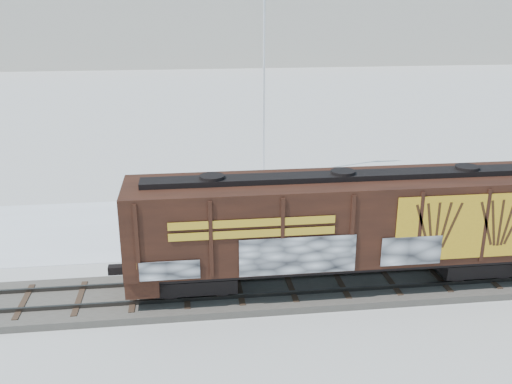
{
  "coord_description": "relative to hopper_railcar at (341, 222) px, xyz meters",
  "views": [
    {
      "loc": [
        -1.81,
        -19.54,
        10.9
      ],
      "look_at": [
        1.03,
        3.0,
        3.17
      ],
      "focal_mm": 40.0,
      "sensor_mm": 36.0,
      "label": 1
    }
  ],
  "objects": [
    {
      "name": "ground",
      "position": [
        -3.89,
        0.01,
        -2.85
      ],
      "size": [
        500.0,
        500.0,
        0.0
      ],
      "primitive_type": "plane",
      "color": "white",
      "rests_on": "ground"
    },
    {
      "name": "rail_track",
      "position": [
        -3.89,
        0.01,
        -2.7
      ],
      "size": [
        50.0,
        3.4,
        0.43
      ],
      "color": "#59544C",
      "rests_on": "ground"
    },
    {
      "name": "parking_strip",
      "position": [
        -3.89,
        7.51,
        -2.83
      ],
      "size": [
        40.0,
        8.0,
        0.03
      ],
      "primitive_type": "cube",
      "color": "white",
      "rests_on": "ground"
    },
    {
      "name": "hopper_railcar",
      "position": [
        0.0,
        0.0,
        0.0
      ],
      "size": [
        16.09,
        3.06,
        4.35
      ],
      "color": "black",
      "rests_on": "rail_track"
    },
    {
      "name": "flagpole",
      "position": [
        -0.75,
        15.06,
        1.71
      ],
      "size": [
        2.3,
        0.9,
        12.2
      ],
      "color": "silver",
      "rests_on": "ground"
    },
    {
      "name": "car_silver",
      "position": [
        -6.7,
        7.0,
        -2.1
      ],
      "size": [
        4.47,
        2.49,
        1.44
      ],
      "primitive_type": "imported",
      "rotation": [
        0.0,
        0.0,
        1.77
      ],
      "color": "#B1B3B9",
      "rests_on": "parking_strip"
    },
    {
      "name": "car_white",
      "position": [
        -0.2,
        6.49,
        -2.03
      ],
      "size": [
        5.1,
        3.17,
        1.59
      ],
      "primitive_type": "imported",
      "rotation": [
        0.0,
        0.0,
        1.91
      ],
      "color": "white",
      "rests_on": "parking_strip"
    },
    {
      "name": "car_dark",
      "position": [
        -2.07,
        7.69,
        -2.19
      ],
      "size": [
        4.7,
        3.43,
        1.27
      ],
      "primitive_type": "imported",
      "rotation": [
        0.0,
        0.0,
        2.0
      ],
      "color": "#202328",
      "rests_on": "parking_strip"
    }
  ]
}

